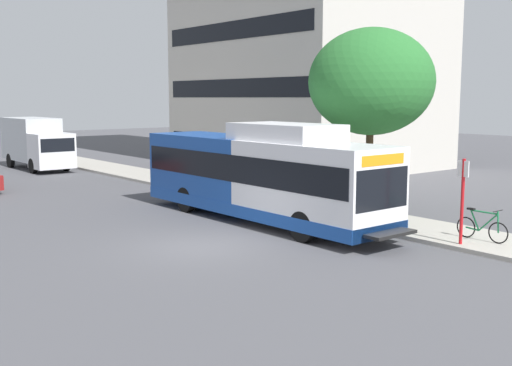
% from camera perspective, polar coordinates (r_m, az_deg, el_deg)
% --- Properties ---
extents(ground_plane, '(120.00, 120.00, 0.00)m').
position_cam_1_polar(ground_plane, '(26.20, -14.73, -2.42)').
color(ground_plane, '#4C4C51').
extents(sidewalk_curb, '(3.00, 56.00, 0.14)m').
position_cam_1_polar(sidewalk_curb, '(28.15, 0.08, -1.32)').
color(sidewalk_curb, '#A8A399').
rests_on(sidewalk_curb, ground).
extents(transit_bus, '(2.58, 12.25, 3.65)m').
position_cam_1_polar(transit_bus, '(22.90, 0.39, 0.70)').
color(transit_bus, white).
rests_on(transit_bus, ground).
extents(bus_stop_sign_pole, '(0.10, 0.36, 2.60)m').
position_cam_1_polar(bus_stop_sign_pole, '(19.66, 18.39, -1.04)').
color(bus_stop_sign_pole, red).
rests_on(bus_stop_sign_pole, sidewalk_curb).
extents(bicycle_parked, '(0.52, 1.76, 1.02)m').
position_cam_1_polar(bicycle_parked, '(20.56, 20.00, -3.82)').
color(bicycle_parked, black).
rests_on(bicycle_parked, sidewalk_curb).
extents(street_tree_near_stop, '(4.72, 4.72, 7.00)m').
position_cam_1_polar(street_tree_near_stop, '(24.03, 10.50, 9.09)').
color(street_tree_near_stop, '#4C3823').
rests_on(street_tree_near_stop, sidewalk_curb).
extents(box_truck_background, '(2.32, 7.01, 3.25)m').
position_cam_1_polar(box_truck_background, '(42.15, -19.52, 3.57)').
color(box_truck_background, silver).
rests_on(box_truck_background, ground).
extents(lattice_comm_tower, '(1.10, 1.10, 25.69)m').
position_cam_1_polar(lattice_comm_tower, '(56.56, -0.75, 11.79)').
color(lattice_comm_tower, '#B7B7BC').
rests_on(lattice_comm_tower, ground).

